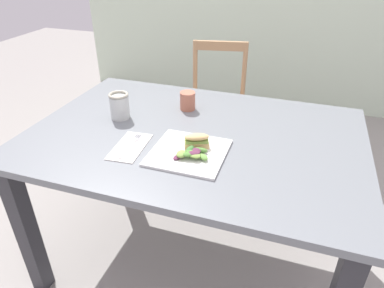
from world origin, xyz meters
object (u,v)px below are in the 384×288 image
at_px(chair_wooden_far, 217,108).
at_px(fork_on_napkin, 132,144).
at_px(plate_lunch, 189,152).
at_px(mason_jar_iced_tea, 120,107).
at_px(cup_extra_side, 188,101).
at_px(sandwich_half_front, 197,140).
at_px(dining_table, 194,155).

xyz_separation_m(chair_wooden_far, fork_on_napkin, (-0.08, -1.07, 0.30)).
height_order(chair_wooden_far, plate_lunch, chair_wooden_far).
relative_size(mason_jar_iced_tea, cup_extra_side, 1.38).
distance_m(plate_lunch, cup_extra_side, 0.41).
relative_size(plate_lunch, sandwich_half_front, 2.64).
height_order(fork_on_napkin, mason_jar_iced_tea, mason_jar_iced_tea).
bearing_deg(chair_wooden_far, dining_table, -81.70).
xyz_separation_m(plate_lunch, fork_on_napkin, (-0.24, -0.01, 0.00)).
height_order(dining_table, fork_on_napkin, fork_on_napkin).
bearing_deg(cup_extra_side, mason_jar_iced_tea, -144.30).
height_order(dining_table, sandwich_half_front, sandwich_half_front).
bearing_deg(cup_extra_side, fork_on_napkin, -104.30).
distance_m(mason_jar_iced_tea, cup_extra_side, 0.32).
bearing_deg(mason_jar_iced_tea, sandwich_half_front, -19.71).
distance_m(chair_wooden_far, mason_jar_iced_tea, 0.96).
bearing_deg(plate_lunch, mason_jar_iced_tea, 154.24).
bearing_deg(plate_lunch, chair_wooden_far, 98.66).
bearing_deg(sandwich_half_front, plate_lunch, -112.19).
distance_m(chair_wooden_far, fork_on_napkin, 1.11).
bearing_deg(fork_on_napkin, plate_lunch, 2.82).
height_order(sandwich_half_front, fork_on_napkin, sandwich_half_front).
bearing_deg(sandwich_half_front, chair_wooden_far, 100.00).
bearing_deg(mason_jar_iced_tea, chair_wooden_far, 74.54).
bearing_deg(dining_table, mason_jar_iced_tea, 175.30).
relative_size(dining_table, cup_extra_side, 16.16).
relative_size(sandwich_half_front, fork_on_napkin, 0.57).
height_order(dining_table, mason_jar_iced_tea, mason_jar_iced_tea).
xyz_separation_m(sandwich_half_front, fork_on_napkin, (-0.26, -0.05, -0.03)).
bearing_deg(cup_extra_side, dining_table, -63.92).
relative_size(plate_lunch, mason_jar_iced_tea, 2.36).
xyz_separation_m(chair_wooden_far, cup_extra_side, (0.02, -0.67, 0.34)).
relative_size(sandwich_half_front, cup_extra_side, 1.23).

